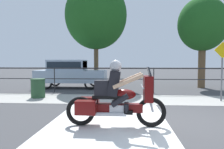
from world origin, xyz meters
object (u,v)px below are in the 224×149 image
motorcycle (115,98)px  tree_behind_sign (203,25)px  parked_car (70,72)px  street_sign (222,65)px  tree_behind_car (96,16)px  trash_bin (38,88)px

motorcycle → tree_behind_sign: tree_behind_sign is taller
parked_car → motorcycle: bearing=-67.7°
motorcycle → tree_behind_sign: 10.21m
street_sign → tree_behind_sign: bearing=80.8°
tree_behind_sign → tree_behind_car: size_ratio=0.82×
parked_car → trash_bin: bearing=-96.8°
trash_bin → parked_car: bearing=83.3°
parked_car → street_sign: 8.31m
trash_bin → street_sign: size_ratio=0.35×
parked_car → tree_behind_sign: tree_behind_sign is taller
motorcycle → parked_car: size_ratio=0.59×
parked_car → tree_behind_sign: 8.53m
motorcycle → tree_behind_car: 9.78m
parked_car → tree_behind_sign: bearing=4.8°
motorcycle → street_sign: (4.05, 3.73, 0.77)m
motorcycle → tree_behind_sign: (4.81, 8.45, 3.13)m
parked_car → trash_bin: (-0.44, -3.73, -0.55)m
tree_behind_sign → motorcycle: bearing=-119.6°
parked_car → tree_behind_sign: size_ratio=0.76×
motorcycle → tree_behind_car: (-1.75, 8.82, 3.86)m
parked_car → trash_bin: size_ratio=4.95×
trash_bin → tree_behind_sign: 10.12m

